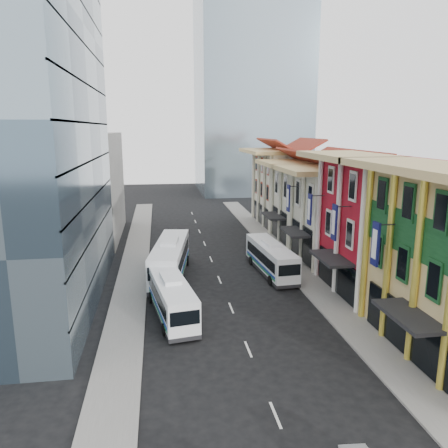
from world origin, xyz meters
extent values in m
plane|color=black|center=(0.00, 0.00, 0.00)|extent=(200.00, 200.00, 0.00)
cube|color=slate|center=(8.50, 22.00, 0.07)|extent=(3.00, 90.00, 0.15)
cube|color=slate|center=(-8.50, 22.00, 0.07)|extent=(3.00, 90.00, 0.15)
cube|color=#AE1322|center=(14.00, 17.00, 6.00)|extent=(8.00, 10.00, 12.00)
cube|color=beige|center=(14.00, 26.50, 5.00)|extent=(8.00, 9.00, 10.00)
cube|color=beige|center=(14.00, 35.50, 5.00)|extent=(8.00, 9.00, 10.00)
cube|color=beige|center=(14.00, 46.00, 5.50)|extent=(8.00, 12.00, 11.00)
cube|color=#3F5364|center=(-17.00, 19.00, 15.00)|extent=(12.00, 26.00, 30.00)
cube|color=gray|center=(-16.00, 42.00, 7.00)|extent=(10.00, 18.00, 14.00)
camera|label=1|loc=(-5.62, -18.38, 14.53)|focal=35.00mm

